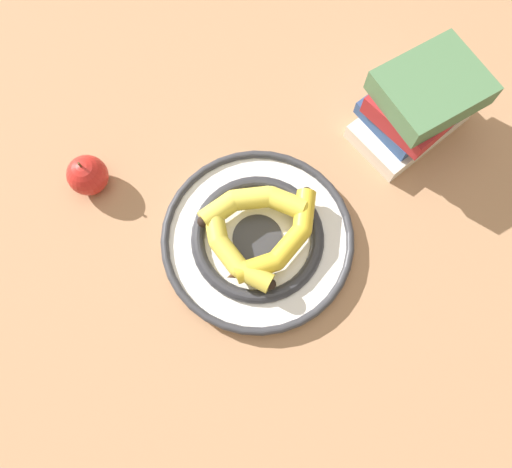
% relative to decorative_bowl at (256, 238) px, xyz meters
% --- Properties ---
extents(ground_plane, '(2.80, 2.80, 0.00)m').
position_rel_decorative_bowl_xyz_m(ground_plane, '(-0.02, 0.00, -0.02)').
color(ground_plane, '#A87A56').
extents(decorative_bowl, '(0.32, 0.32, 0.03)m').
position_rel_decorative_bowl_xyz_m(decorative_bowl, '(0.00, 0.00, 0.00)').
color(decorative_bowl, white).
rests_on(decorative_bowl, ground_plane).
extents(banana_a, '(0.12, 0.16, 0.03)m').
position_rel_decorative_bowl_xyz_m(banana_a, '(0.04, -0.03, 0.03)').
color(banana_a, gold).
rests_on(banana_a, decorative_bowl).
extents(banana_b, '(0.20, 0.11, 0.03)m').
position_rel_decorative_bowl_xyz_m(banana_b, '(0.00, 0.05, 0.03)').
color(banana_b, gold).
rests_on(banana_b, decorative_bowl).
extents(banana_c, '(0.10, 0.18, 0.04)m').
position_rel_decorative_bowl_xyz_m(banana_c, '(-0.04, -0.02, 0.03)').
color(banana_c, yellow).
rests_on(banana_c, decorative_bowl).
extents(book_stack, '(0.24, 0.21, 0.14)m').
position_rel_decorative_bowl_xyz_m(book_stack, '(-0.30, 0.19, 0.05)').
color(book_stack, silver).
rests_on(book_stack, ground_plane).
extents(apple, '(0.07, 0.07, 0.08)m').
position_rel_decorative_bowl_xyz_m(apple, '(-0.00, -0.30, 0.02)').
color(apple, red).
rests_on(apple, ground_plane).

